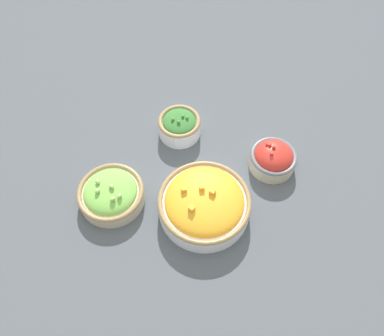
{
  "coord_description": "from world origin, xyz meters",
  "views": [
    {
      "loc": [
        -0.41,
        -0.28,
        0.82
      ],
      "look_at": [
        0.0,
        0.0,
        0.03
      ],
      "focal_mm": 35.0,
      "sensor_mm": 36.0,
      "label": 1
    }
  ],
  "objects_px": {
    "bowl_squash": "(204,203)",
    "bowl_cherry_tomatoes": "(273,158)",
    "bowl_lettuce": "(111,193)",
    "bowl_broccoli": "(179,125)"
  },
  "relations": [
    {
      "from": "bowl_cherry_tomatoes",
      "to": "bowl_broccoli",
      "type": "bearing_deg",
      "value": 100.38
    },
    {
      "from": "bowl_lettuce",
      "to": "bowl_cherry_tomatoes",
      "type": "distance_m",
      "value": 0.41
    },
    {
      "from": "bowl_lettuce",
      "to": "bowl_cherry_tomatoes",
      "type": "relative_size",
      "value": 1.35
    },
    {
      "from": "bowl_lettuce",
      "to": "bowl_squash",
      "type": "relative_size",
      "value": 0.73
    },
    {
      "from": "bowl_lettuce",
      "to": "bowl_squash",
      "type": "xyz_separation_m",
      "value": [
        0.1,
        -0.2,
        0.01
      ]
    },
    {
      "from": "bowl_broccoli",
      "to": "bowl_lettuce",
      "type": "distance_m",
      "value": 0.26
    },
    {
      "from": "bowl_broccoli",
      "to": "bowl_cherry_tomatoes",
      "type": "distance_m",
      "value": 0.26
    },
    {
      "from": "bowl_squash",
      "to": "bowl_cherry_tomatoes",
      "type": "bearing_deg",
      "value": -19.28
    },
    {
      "from": "bowl_cherry_tomatoes",
      "to": "bowl_squash",
      "type": "height_order",
      "value": "bowl_squash"
    },
    {
      "from": "bowl_broccoli",
      "to": "bowl_squash",
      "type": "relative_size",
      "value": 0.52
    }
  ]
}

